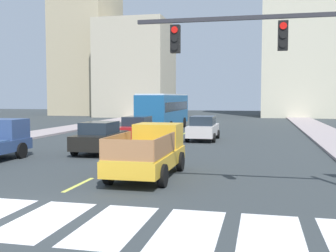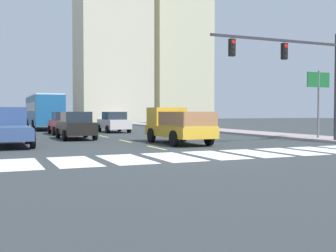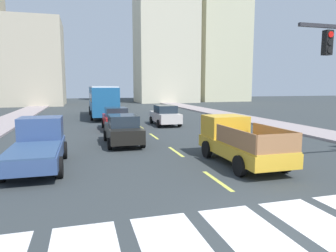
% 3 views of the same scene
% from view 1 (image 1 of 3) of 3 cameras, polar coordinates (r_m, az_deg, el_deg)
% --- Properties ---
extents(ground_plane, '(160.00, 160.00, 0.00)m').
position_cam_1_polar(ground_plane, '(11.50, -21.01, -11.82)').
color(ground_plane, '#303639').
extents(sidewalk_left, '(3.19, 110.00, 0.15)m').
position_cam_1_polar(sidewalk_left, '(32.49, -20.03, -1.44)').
color(sidewalk_left, gray).
rests_on(sidewalk_left, ground).
extents(crosswalk_stripe_5, '(1.44, 3.36, 0.01)m').
position_cam_1_polar(crosswalk_stripe_5, '(11.02, -16.91, -12.39)').
color(crosswalk_stripe_5, silver).
rests_on(crosswalk_stripe_5, ground).
extents(crosswalk_stripe_6, '(1.44, 3.36, 0.01)m').
position_cam_1_polar(crosswalk_stripe_6, '(10.26, -7.63, -13.49)').
color(crosswalk_stripe_6, silver).
rests_on(crosswalk_stripe_6, ground).
extents(crosswalk_stripe_7, '(1.44, 3.36, 0.01)m').
position_cam_1_polar(crosswalk_stripe_7, '(9.80, 2.90, -14.33)').
color(crosswalk_stripe_7, silver).
rests_on(crosswalk_stripe_7, ground).
extents(crosswalk_stripe_8, '(1.44, 3.36, 0.01)m').
position_cam_1_polar(crosswalk_stripe_8, '(9.68, 14.15, -14.70)').
color(crosswalk_stripe_8, silver).
rests_on(crosswalk_stripe_8, ground).
extents(lane_dash_0, '(0.16, 2.40, 0.01)m').
position_cam_1_polar(lane_dash_0, '(14.88, -12.34, -7.99)').
color(lane_dash_0, '#D1D050').
rests_on(lane_dash_0, ground).
extents(lane_dash_1, '(0.16, 2.40, 0.01)m').
position_cam_1_polar(lane_dash_1, '(19.44, -6.05, -5.05)').
color(lane_dash_1, '#D1D050').
rests_on(lane_dash_1, ground).
extents(lane_dash_2, '(0.16, 2.40, 0.01)m').
position_cam_1_polar(lane_dash_2, '(24.18, -2.22, -3.22)').
color(lane_dash_2, '#D1D050').
rests_on(lane_dash_2, ground).
extents(lane_dash_3, '(0.16, 2.40, 0.01)m').
position_cam_1_polar(lane_dash_3, '(29.00, 0.34, -1.98)').
color(lane_dash_3, '#D1D050').
rests_on(lane_dash_3, ground).
extents(lane_dash_4, '(0.16, 2.40, 0.01)m').
position_cam_1_polar(lane_dash_4, '(33.88, 2.17, -1.09)').
color(lane_dash_4, '#D1D050').
rests_on(lane_dash_4, ground).
extents(lane_dash_5, '(0.16, 2.40, 0.01)m').
position_cam_1_polar(lane_dash_5, '(38.79, 3.53, -0.43)').
color(lane_dash_5, '#D1D050').
rests_on(lane_dash_5, ground).
extents(lane_dash_6, '(0.16, 2.40, 0.01)m').
position_cam_1_polar(lane_dash_6, '(43.71, 4.59, 0.08)').
color(lane_dash_6, '#D1D050').
rests_on(lane_dash_6, ground).
extents(lane_dash_7, '(0.16, 2.40, 0.01)m').
position_cam_1_polar(lane_dash_7, '(48.66, 5.43, 0.49)').
color(lane_dash_7, '#D1D050').
rests_on(lane_dash_7, ground).
extents(pickup_stakebed, '(2.18, 5.20, 1.96)m').
position_cam_1_polar(pickup_stakebed, '(16.13, -2.44, -3.58)').
color(pickup_stakebed, gold).
rests_on(pickup_stakebed, ground).
extents(city_bus, '(2.72, 10.80, 3.32)m').
position_cam_1_polar(city_bus, '(37.79, -0.53, 2.42)').
color(city_bus, '#1B568B').
rests_on(city_bus, ground).
extents(sedan_near_right, '(2.02, 4.40, 1.72)m').
position_cam_1_polar(sedan_near_right, '(22.73, -9.43, -1.57)').
color(sedan_near_right, black).
rests_on(sedan_near_right, ground).
extents(sedan_near_left, '(2.02, 4.40, 1.72)m').
position_cam_1_polar(sedan_near_left, '(28.98, 4.92, -0.30)').
color(sedan_near_left, beige).
rests_on(sedan_near_left, ground).
extents(sedan_mid, '(2.02, 4.40, 1.72)m').
position_cam_1_polar(sedan_mid, '(28.44, -4.23, -0.38)').
color(sedan_mid, red).
rests_on(sedan_mid, ground).
extents(traffic_signal_gantry, '(7.99, 0.27, 6.00)m').
position_cam_1_polar(traffic_signal_gantry, '(12.49, 20.54, 8.72)').
color(traffic_signal_gantry, '#2D2D33').
rests_on(traffic_signal_gantry, ground).
extents(tower_tall_centre, '(8.94, 11.60, 22.10)m').
position_cam_1_polar(tower_tall_centre, '(72.07, -11.20, 10.42)').
color(tower_tall_centre, tan).
rests_on(tower_tall_centre, ground).
extents(block_mid_left, '(10.43, 10.80, 14.50)m').
position_cam_1_polar(block_mid_left, '(64.26, -4.47, 7.86)').
color(block_mid_left, '#BAAF96').
rests_on(block_mid_left, ground).
extents(block_mid_right, '(11.84, 9.54, 32.81)m').
position_cam_1_polar(block_mid_right, '(66.23, 18.35, 15.55)').
color(block_mid_right, beige).
rests_on(block_mid_right, ground).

